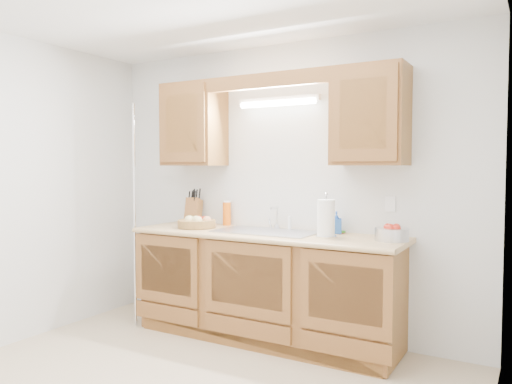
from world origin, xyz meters
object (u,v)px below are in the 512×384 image
Objects in this scene: knife_block at (193,211)px; apple_bowl at (392,233)px; fruit_basket at (197,223)px; paper_towel at (326,219)px.

knife_block reaches higher than apple_bowl.
knife_block is 1.90m from apple_bowl.
apple_bowl is at bearing -17.60° from knife_block.
fruit_basket is at bearing -177.12° from apple_bowl.
paper_towel is (1.40, -0.18, 0.02)m from knife_block.
apple_bowl is (1.70, 0.09, 0.01)m from fruit_basket.
paper_towel is 1.16× the size of apple_bowl.
knife_block is 1.18× the size of apple_bowl.
paper_towel reaches higher than knife_block.
knife_block is 1.02× the size of paper_towel.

